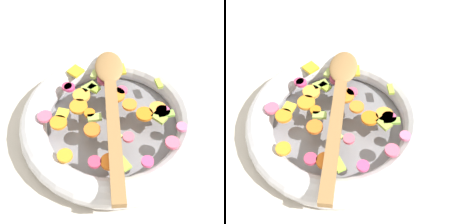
# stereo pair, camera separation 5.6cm
# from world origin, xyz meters

# --- Properties ---
(ground_plane) EXTENTS (4.00, 4.00, 0.00)m
(ground_plane) POSITION_xyz_m (0.00, 0.00, 0.00)
(ground_plane) COLOR beige
(skillet) EXTENTS (0.34, 0.34, 0.05)m
(skillet) POSITION_xyz_m (0.00, 0.00, 0.02)
(skillet) COLOR slate
(skillet) RESTS_ON ground_plane
(chopped_vegetables) EXTENTS (0.26, 0.25, 0.01)m
(chopped_vegetables) POSITION_xyz_m (0.01, -0.01, 0.05)
(chopped_vegetables) COLOR orange
(chopped_vegetables) RESTS_ON skillet
(wooden_spoon) EXTENTS (0.17, 0.32, 0.01)m
(wooden_spoon) POSITION_xyz_m (0.01, -0.02, 0.06)
(wooden_spoon) COLOR olive
(wooden_spoon) RESTS_ON chopped_vegetables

